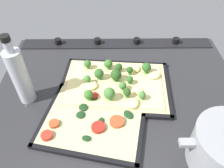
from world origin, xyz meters
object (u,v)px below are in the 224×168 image
baking_tray_back (94,121)px  veggie_pizza_back (93,119)px  baking_tray_front (115,86)px  broccoli_pizza (116,83)px  oil_bottle (19,77)px

baking_tray_back → veggie_pizza_back: veggie_pizza_back is taller
baking_tray_front → broccoli_pizza: bearing=-176.1°
baking_tray_front → veggie_pizza_back: bearing=65.0°
broccoli_pizza → baking_tray_front: bearing=3.9°
baking_tray_front → broccoli_pizza: size_ratio=1.07×
baking_tray_front → baking_tray_back: 15.77cm
baking_tray_front → baking_tray_back: same height
broccoli_pizza → baking_tray_back: (6.86, 14.33, -1.59)cm
baking_tray_front → broccoli_pizza: (-0.24, -0.02, 1.60)cm
oil_bottle → broccoli_pizza: bearing=-169.4°
baking_tray_front → oil_bottle: size_ratio=1.64×
baking_tray_back → veggie_pizza_back: 0.71cm
broccoli_pizza → oil_bottle: bearing=10.6°
veggie_pizza_back → baking_tray_front: bearing=-115.0°
baking_tray_back → oil_bottle: (21.71, -8.97, 9.62)cm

